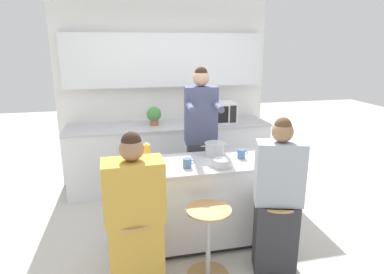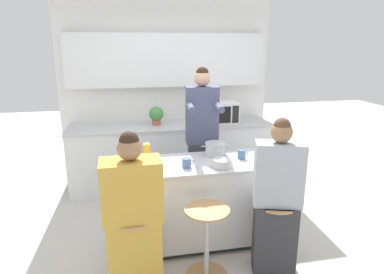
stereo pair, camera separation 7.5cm
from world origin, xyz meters
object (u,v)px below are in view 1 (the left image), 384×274
object	(u,v)px
person_seated_near	(277,204)
microwave	(217,112)
person_wrapped_blanket	(135,220)
coffee_cup_far	(187,163)
juice_carton	(147,152)
person_cooking	(201,144)
fruit_bowl	(222,163)
banana_bunch	(125,174)
bar_stool_leftmost	(135,247)
potted_plant	(154,115)
cooking_pot	(215,149)
bar_stool_rightmost	(275,230)
kitchen_island	(193,202)
coffee_cup_near	(241,154)
bar_stool_center	(208,238)

from	to	relation	value
person_seated_near	microwave	world-z (taller)	person_seated_near
person_wrapped_blanket	microwave	distance (m)	2.53
coffee_cup_far	juice_carton	world-z (taller)	juice_carton
microwave	person_cooking	bearing A→B (deg)	-117.77
fruit_bowl	banana_bunch	distance (m)	0.93
bar_stool_leftmost	person_cooking	world-z (taller)	person_cooking
potted_plant	person_cooking	bearing A→B (deg)	-65.43
person_wrapped_blanket	juice_carton	size ratio (longest dim) A/B	7.84
person_cooking	cooking_pot	world-z (taller)	person_cooking
juice_carton	bar_stool_rightmost	bearing A→B (deg)	-35.44
bar_stool_rightmost	kitchen_island	bearing A→B (deg)	137.85
kitchen_island	coffee_cup_near	bearing A→B (deg)	2.13
kitchen_island	cooking_pot	xyz separation A→B (m)	(0.28, 0.18, 0.51)
banana_bunch	bar_stool_rightmost	bearing A→B (deg)	-15.12
person_cooking	juice_carton	size ratio (longest dim) A/B	10.06
bar_stool_center	fruit_bowl	distance (m)	0.72
cooking_pot	microwave	world-z (taller)	microwave
person_cooking	person_wrapped_blanket	bearing A→B (deg)	-118.61
bar_stool_leftmost	microwave	bearing A→B (deg)	56.99
potted_plant	cooking_pot	bearing A→B (deg)	-70.34
bar_stool_leftmost	bar_stool_rightmost	bearing A→B (deg)	-0.05
juice_carton	microwave	size ratio (longest dim) A/B	0.35
coffee_cup_near	fruit_bowl	bearing A→B (deg)	-142.47
bar_stool_center	person_wrapped_blanket	world-z (taller)	person_wrapped_blanket
kitchen_island	bar_stool_leftmost	distance (m)	0.88
bar_stool_rightmost	person_wrapped_blanket	world-z (taller)	person_wrapped_blanket
kitchen_island	person_wrapped_blanket	world-z (taller)	person_wrapped_blanket
kitchen_island	juice_carton	bearing A→B (deg)	156.56
bar_stool_leftmost	bar_stool_center	size ratio (longest dim) A/B	1.00
person_seated_near	microwave	distance (m)	2.15
bar_stool_leftmost	bar_stool_center	distance (m)	0.65
bar_stool_center	person_cooking	world-z (taller)	person_cooking
person_seated_near	fruit_bowl	bearing A→B (deg)	150.22
person_seated_near	potted_plant	size ratio (longest dim) A/B	5.52
fruit_bowl	bar_stool_rightmost	bearing A→B (deg)	-43.71
coffee_cup_near	coffee_cup_far	xyz separation A→B (m)	(-0.61, -0.15, -0.00)
coffee_cup_near	juice_carton	xyz separation A→B (m)	(-0.97, 0.18, 0.04)
person_wrapped_blanket	microwave	world-z (taller)	person_wrapped_blanket
banana_bunch	person_cooking	bearing A→B (deg)	41.43
fruit_bowl	person_wrapped_blanket	bearing A→B (deg)	-154.51
person_wrapped_blanket	person_seated_near	world-z (taller)	person_seated_near
kitchen_island	person_cooking	xyz separation A→B (m)	(0.23, 0.59, 0.45)
bar_stool_leftmost	person_wrapped_blanket	distance (m)	0.28
bar_stool_rightmost	person_wrapped_blanket	xyz separation A→B (m)	(-1.29, -0.03, 0.28)
cooking_pot	coffee_cup_near	world-z (taller)	cooking_pot
bar_stool_center	microwave	xyz separation A→B (m)	(0.70, 2.08, 0.70)
bar_stool_leftmost	juice_carton	distance (m)	1.00
kitchen_island	person_cooking	distance (m)	0.78
cooking_pot	banana_bunch	xyz separation A→B (m)	(-0.97, -0.40, -0.05)
person_cooking	bar_stool_center	bearing A→B (deg)	-93.80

